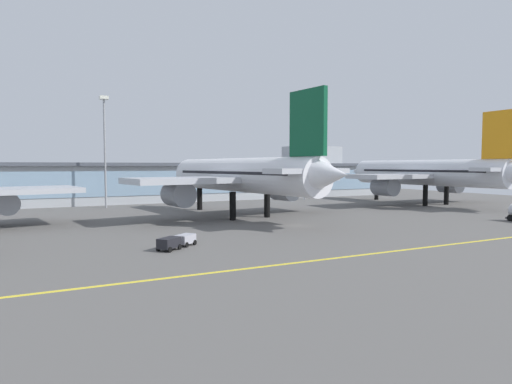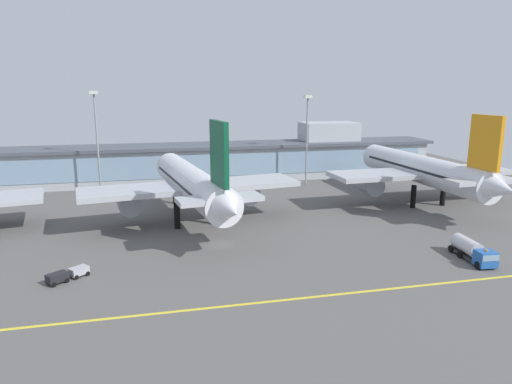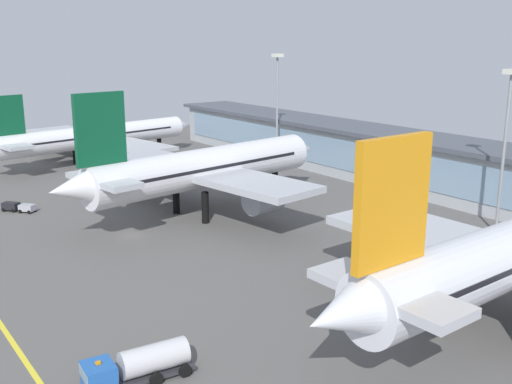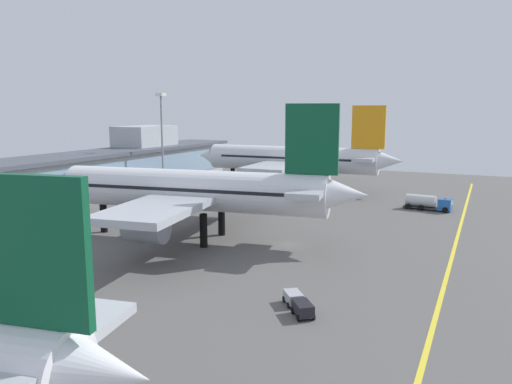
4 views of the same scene
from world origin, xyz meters
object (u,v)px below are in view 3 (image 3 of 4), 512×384
Objects in this scene: fuel_tanker_truck at (135,366)px; apron_light_mast_centre at (506,128)px; airliner_near_right at (205,169)px; apron_light_mast_west at (277,96)px; airliner_near_left at (94,137)px; baggage_tug_near at (18,207)px.

fuel_tanker_truck is 60.67m from apron_light_mast_centre.
apron_light_mast_west is at bearing 25.09° from airliner_near_right.
airliner_near_right reaches higher than fuel_tanker_truck.
airliner_near_right is (49.37, -0.91, 1.47)m from airliner_near_left.
baggage_tug_near is 0.22× the size of apron_light_mast_west.
airliner_near_left is at bearing -103.90° from fuel_tanker_truck.
apron_light_mast_centre reaches higher than baggage_tug_near.
baggage_tug_near is at bearing -89.82° from apron_light_mast_west.
fuel_tanker_truck is 0.38× the size of apron_light_mast_west.
airliner_near_left is at bearing -136.82° from apron_light_mast_west.
apron_light_mast_west reaches higher than airliner_near_left.
airliner_near_right is at bearing -166.68° from baggage_tug_near.
fuel_tanker_truck is 57.79m from baggage_tug_near.
airliner_near_right is 35.96m from apron_light_mast_west.
airliner_near_left is 2.21× the size of apron_light_mast_west.
airliner_near_right reaches higher than baggage_tug_near.
fuel_tanker_truck is at bearing 136.02° from baggage_tug_near.
apron_light_mast_centre reaches higher than airliner_near_left.
airliner_near_right is at bearing -138.47° from apron_light_mast_centre.
fuel_tanker_truck is 83.74m from apron_light_mast_west.
baggage_tug_near is at bearing 133.07° from airliner_near_right.
apron_light_mast_centre is (51.96, -0.21, -0.63)m from apron_light_mast_west.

